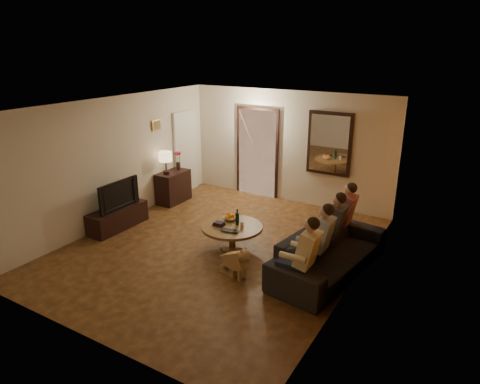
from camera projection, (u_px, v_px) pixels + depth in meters
The scene contains 33 objects.
floor at pixel (218, 247), 7.92m from camera, with size 5.00×6.00×0.01m, color #3B220F.
ceiling at pixel (215, 106), 7.07m from camera, with size 5.00×6.00×0.01m, color white.
back_wall at pixel (288, 147), 9.93m from camera, with size 5.00×0.02×2.60m, color beige.
front_wall at pixel (76, 246), 5.06m from camera, with size 5.00×0.02×2.60m, color beige.
left_wall at pixel (114, 162), 8.70m from camera, with size 0.02×6.00×2.60m, color beige.
right_wall at pixel (358, 207), 6.29m from camera, with size 0.02×6.00×2.60m, color beige.
orange_accent at pixel (357, 207), 6.29m from camera, with size 0.01×6.00×2.60m, color orange.
kitchen_doorway at pixel (257, 153), 10.38m from camera, with size 1.00×0.06×2.10m, color #FFE0A5.
door_trim at pixel (257, 153), 10.37m from camera, with size 1.12×0.04×2.22m, color black.
fridge_glimpse at pixel (266, 161), 10.32m from camera, with size 0.45×0.03×1.70m, color silver.
mirror_frame at pixel (329, 144), 9.35m from camera, with size 1.00×0.05×1.40m, color black.
mirror_glass at pixel (329, 144), 9.33m from camera, with size 0.86×0.02×1.26m, color white.
white_door at pixel (186, 152), 10.64m from camera, with size 0.06×0.85×2.04m, color white.
framed_art at pixel (156, 125), 9.56m from camera, with size 0.03×0.28×0.24m, color #B28C33.
art_canvas at pixel (157, 125), 9.55m from camera, with size 0.01×0.22×0.18m, color brown.
dresser at pixel (173, 187), 10.11m from camera, with size 0.45×0.83×0.74m, color black.
table_lamp at pixel (166, 163), 9.72m from camera, with size 0.30×0.30×0.54m, color beige, non-canonical shape.
flower_vase at pixel (178, 161), 10.09m from camera, with size 0.14×0.14×0.44m, color #BE1435, non-canonical shape.
tv_stand at pixel (118, 218), 8.70m from camera, with size 0.45×1.31×0.44m, color black.
tv at pixel (115, 194), 8.53m from camera, with size 0.13×1.01×0.58m, color black.
sofa at pixel (330, 253), 6.95m from camera, with size 0.95×2.43×0.71m, color black.
person_a at pixel (303, 260), 6.19m from camera, with size 0.60×0.40×1.20m, color tan, non-canonical shape.
person_b at pixel (318, 245), 6.68m from camera, with size 0.60×0.40×1.20m, color tan, non-canonical shape.
person_c at pixel (331, 231), 7.16m from camera, with size 0.60×0.40×1.20m, color tan, non-canonical shape.
person_d at pixel (342, 219), 7.65m from camera, with size 0.60×0.40×1.20m, color tan, non-canonical shape.
dog at pixel (235, 260), 6.87m from camera, with size 0.56×0.24×0.56m, color #AC7D4F, non-canonical shape.
coffee_table at pixel (232, 237), 7.81m from camera, with size 1.11×1.11×0.45m, color brown.
bowl at pixel (230, 218), 7.99m from camera, with size 0.26×0.26×0.06m, color white.
oranges at pixel (230, 215), 7.97m from camera, with size 0.20×0.20×0.08m, color orange, non-canonical shape.
wine_bottle at pixel (237, 217), 7.74m from camera, with size 0.07×0.07×0.31m, color black, non-canonical shape.
wine_glass at pixel (242, 224), 7.67m from camera, with size 0.06×0.06×0.10m, color silver.
book_stack at pixel (219, 224), 7.75m from camera, with size 0.20×0.15×0.07m, color black, non-canonical shape.
laptop at pixel (229, 232), 7.46m from camera, with size 0.33×0.21×0.03m, color black.
Camera 1 is at (4.00, -5.94, 3.57)m, focal length 32.00 mm.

